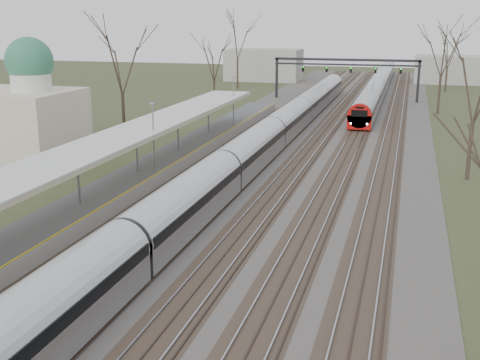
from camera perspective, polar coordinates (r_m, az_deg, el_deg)
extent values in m
cube|color=#474442|center=(61.22, 6.60, 4.01)|extent=(24.00, 160.00, 0.10)
cube|color=#4C3828|center=(62.42, 1.15, 4.36)|extent=(2.60, 160.00, 0.06)
cube|color=gray|center=(62.59, 0.51, 4.46)|extent=(0.07, 160.00, 0.12)
cube|color=gray|center=(62.23, 1.79, 4.39)|extent=(0.07, 160.00, 0.12)
cube|color=#4C3828|center=(61.65, 4.30, 4.19)|extent=(2.60, 160.00, 0.06)
cube|color=gray|center=(61.78, 3.65, 4.29)|extent=(0.07, 160.00, 0.12)
cube|color=gray|center=(61.50, 4.96, 4.21)|extent=(0.07, 160.00, 0.12)
cube|color=#4C3828|center=(61.07, 7.53, 3.99)|extent=(2.60, 160.00, 0.06)
cube|color=gray|center=(61.16, 6.87, 4.10)|extent=(0.07, 160.00, 0.12)
cube|color=gray|center=(60.96, 8.20, 4.02)|extent=(0.07, 160.00, 0.12)
cube|color=#4C3828|center=(60.68, 10.81, 3.79)|extent=(2.60, 160.00, 0.06)
cube|color=gray|center=(60.73, 10.14, 3.89)|extent=(0.07, 160.00, 0.12)
cube|color=gray|center=(60.62, 11.49, 3.81)|extent=(0.07, 160.00, 0.12)
cube|color=#4C3828|center=(60.50, 14.11, 3.56)|extent=(2.60, 160.00, 0.06)
cube|color=gray|center=(60.51, 13.44, 3.67)|extent=(0.07, 160.00, 0.12)
cube|color=gray|center=(60.47, 14.79, 3.58)|extent=(0.07, 160.00, 0.12)
cube|color=#9E9B93|center=(47.11, -7.85, 1.19)|extent=(3.50, 69.00, 1.00)
cylinder|color=slate|center=(36.71, -15.08, 0.04)|extent=(0.14, 0.14, 3.00)
cylinder|color=slate|center=(43.56, -9.77, 2.67)|extent=(0.14, 0.14, 3.00)
cylinder|color=slate|center=(50.75, -5.92, 4.56)|extent=(0.14, 0.14, 3.00)
cylinder|color=slate|center=(58.14, -3.02, 5.96)|extent=(0.14, 0.14, 3.00)
cube|color=silver|center=(42.37, -10.44, 4.44)|extent=(4.10, 50.00, 0.12)
cube|color=beige|center=(42.40, -10.43, 4.21)|extent=(4.10, 50.00, 0.25)
cube|color=beige|center=(53.46, -20.62, 4.75)|extent=(10.00, 8.00, 6.00)
cylinder|color=silver|center=(51.77, -19.24, 9.27)|extent=(3.20, 3.20, 2.50)
sphere|color=#2B6D51|center=(51.68, -19.36, 10.59)|extent=(3.80, 3.80, 3.80)
cube|color=black|center=(91.86, 3.50, 9.62)|extent=(0.35, 0.35, 6.00)
cube|color=black|center=(89.79, 16.55, 8.91)|extent=(0.35, 0.35, 6.00)
cube|color=black|center=(90.02, 10.04, 11.16)|extent=(21.00, 0.35, 0.35)
cube|color=black|center=(90.06, 10.02, 10.72)|extent=(21.00, 0.25, 0.25)
cube|color=black|center=(90.77, 6.00, 10.45)|extent=(0.32, 0.22, 0.85)
sphere|color=#0CFF19|center=(90.61, 5.99, 10.60)|extent=(0.16, 0.16, 0.16)
cube|color=black|center=(90.24, 8.22, 10.35)|extent=(0.32, 0.22, 0.85)
sphere|color=#0CFF19|center=(90.08, 8.22, 10.51)|extent=(0.16, 0.16, 0.16)
cube|color=black|center=(89.84, 10.47, 10.24)|extent=(0.32, 0.22, 0.85)
sphere|color=#0CFF19|center=(89.69, 10.47, 10.39)|extent=(0.16, 0.16, 0.16)
cube|color=black|center=(89.58, 12.73, 10.11)|extent=(0.32, 0.22, 0.85)
sphere|color=#0CFF19|center=(89.43, 12.73, 10.26)|extent=(0.16, 0.16, 0.16)
cube|color=black|center=(89.46, 15.00, 9.96)|extent=(0.32, 0.22, 0.85)
sphere|color=#0CFF19|center=(89.30, 15.01, 10.12)|extent=(0.16, 0.16, 0.16)
cylinder|color=#2D231C|center=(59.37, -10.97, 5.87)|extent=(0.30, 0.30, 4.95)
cylinder|color=#2D231C|center=(47.53, 20.94, 2.61)|extent=(0.30, 0.30, 4.50)
cube|color=#ACAFB7|center=(55.47, 3.03, 4.05)|extent=(2.55, 90.00, 1.60)
cylinder|color=#ACAFB7|center=(55.35, 3.04, 4.71)|extent=(2.60, 89.70, 2.60)
cube|color=black|center=(55.33, 3.04, 4.81)|extent=(2.62, 89.40, 0.55)
cube|color=black|center=(55.65, 3.02, 3.11)|extent=(1.80, 89.00, 0.35)
cube|color=#ACAFB7|center=(102.08, 13.03, 8.74)|extent=(2.55, 75.00, 1.60)
cylinder|color=#ACAFB7|center=(102.02, 13.06, 9.10)|extent=(2.60, 74.70, 2.60)
cube|color=black|center=(102.01, 13.06, 9.16)|extent=(2.62, 74.40, 0.55)
cube|color=#B30D0A|center=(65.08, 11.23, 5.38)|extent=(2.55, 0.50, 1.50)
cylinder|color=#B30D0A|center=(65.01, 11.26, 5.99)|extent=(2.60, 0.60, 2.60)
cube|color=black|center=(64.70, 11.26, 6.22)|extent=(1.70, 0.12, 0.70)
sphere|color=white|center=(64.97, 10.46, 5.31)|extent=(0.22, 0.22, 0.22)
sphere|color=white|center=(64.84, 11.96, 5.21)|extent=(0.22, 0.22, 0.22)
cube|color=black|center=(102.18, 13.00, 8.22)|extent=(1.80, 74.00, 0.35)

